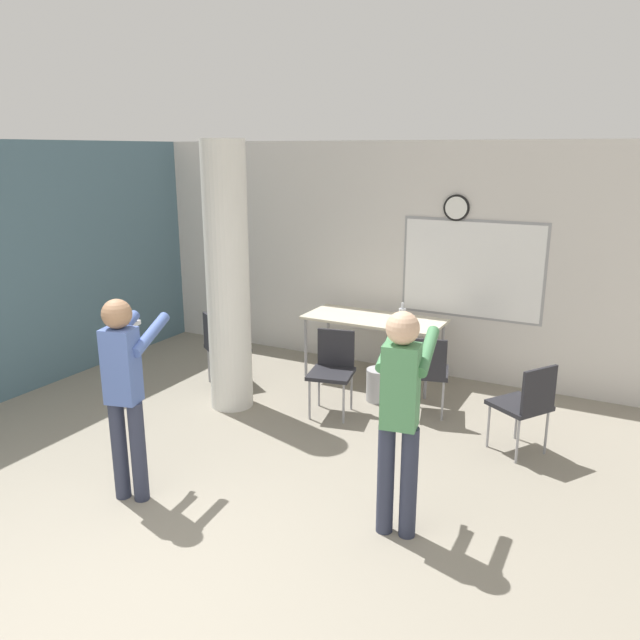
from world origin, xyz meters
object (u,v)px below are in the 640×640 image
at_px(chair_near_pillar, 222,344).
at_px(chair_table_front, 333,366).
at_px(person_playing_front, 125,384).
at_px(chair_mid_room, 526,402).
at_px(bottle_on_table, 402,315).
at_px(folding_table, 374,322).
at_px(person_playing_side, 401,406).
at_px(chair_table_right, 427,369).

distance_m(chair_near_pillar, chair_table_front, 1.49).
bearing_deg(person_playing_front, chair_mid_room, 39.97).
bearing_deg(bottle_on_table, chair_table_front, -107.76).
distance_m(folding_table, chair_near_pillar, 1.81).
bearing_deg(folding_table, chair_mid_room, -30.22).
bearing_deg(chair_near_pillar, chair_mid_room, -2.07).
height_order(chair_mid_room, person_playing_side, person_playing_side).
height_order(bottle_on_table, person_playing_front, person_playing_front).
xyz_separation_m(chair_mid_room, chair_table_right, (-1.07, 0.42, 0.00)).
distance_m(chair_mid_room, chair_table_front, 1.96).
distance_m(chair_table_right, chair_table_front, 0.97).
xyz_separation_m(folding_table, chair_mid_room, (1.97, -1.15, -0.21)).
height_order(bottle_on_table, chair_table_front, bottle_on_table).
distance_m(chair_near_pillar, person_playing_side, 3.41).
xyz_separation_m(folding_table, person_playing_front, (-0.66, -3.34, 0.25)).
bearing_deg(folding_table, person_playing_side, -63.83).
bearing_deg(chair_mid_room, person_playing_side, -109.37).
distance_m(bottle_on_table, chair_mid_room, 2.00).
bearing_deg(person_playing_side, person_playing_front, -165.32).
relative_size(bottle_on_table, person_playing_side, 0.14).
bearing_deg(chair_table_right, person_playing_front, -120.73).
xyz_separation_m(folding_table, bottle_on_table, (0.36, -0.01, 0.14)).
bearing_deg(chair_mid_room, chair_table_front, 178.75).
distance_m(chair_near_pillar, chair_table_right, 2.40).
height_order(chair_table_right, person_playing_front, person_playing_front).
xyz_separation_m(chair_near_pillar, chair_table_right, (2.38, 0.30, 0.00)).
relative_size(chair_near_pillar, chair_table_right, 1.00).
distance_m(folding_table, person_playing_side, 3.14).
relative_size(chair_mid_room, person_playing_side, 0.52).
bearing_deg(chair_mid_room, folding_table, 149.78).
relative_size(folding_table, chair_near_pillar, 1.89).
xyz_separation_m(chair_mid_room, chair_near_pillar, (-3.45, 0.12, 0.00)).
height_order(chair_near_pillar, chair_table_right, same).
bearing_deg(chair_mid_room, chair_table_right, 158.43).
height_order(folding_table, person_playing_front, person_playing_front).
relative_size(chair_table_right, person_playing_side, 0.52).
xyz_separation_m(bottle_on_table, chair_mid_room, (1.61, -1.13, -0.35)).
height_order(bottle_on_table, person_playing_side, person_playing_side).
xyz_separation_m(bottle_on_table, chair_table_right, (0.55, -0.71, -0.35)).
bearing_deg(bottle_on_table, chair_near_pillar, -151.23).
bearing_deg(person_playing_front, chair_table_right, 59.27).
bearing_deg(chair_table_front, chair_mid_room, -1.25).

